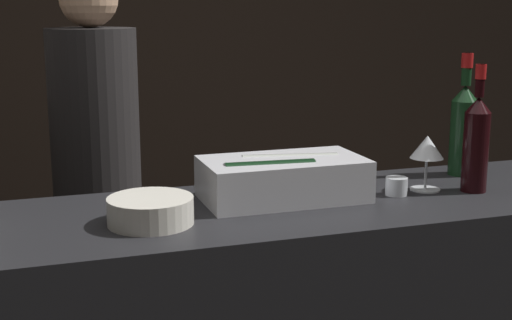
# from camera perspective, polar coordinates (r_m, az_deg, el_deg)

# --- Properties ---
(wall_back_chalkboard) EXTENTS (6.40, 0.06, 2.80)m
(wall_back_chalkboard) POSITION_cam_1_polar(r_m,az_deg,el_deg) (3.89, -10.04, 10.50)
(wall_back_chalkboard) COLOR black
(wall_back_chalkboard) RESTS_ON ground_plane
(ice_bin_with_bottles) EXTENTS (0.44, 0.24, 0.12)m
(ice_bin_with_bottles) POSITION_cam_1_polar(r_m,az_deg,el_deg) (1.93, 2.14, -1.40)
(ice_bin_with_bottles) COLOR silver
(ice_bin_with_bottles) RESTS_ON bar_counter
(bowl_white) EXTENTS (0.21, 0.21, 0.07)m
(bowl_white) POSITION_cam_1_polar(r_m,az_deg,el_deg) (1.74, -8.44, -3.96)
(bowl_white) COLOR silver
(bowl_white) RESTS_ON bar_counter
(wine_glass) EXTENTS (0.10, 0.10, 0.16)m
(wine_glass) POSITION_cam_1_polar(r_m,az_deg,el_deg) (2.07, 13.52, 0.85)
(wine_glass) COLOR silver
(wine_glass) RESTS_ON bar_counter
(candle_votive) EXTENTS (0.06, 0.06, 0.05)m
(candle_votive) POSITION_cam_1_polar(r_m,az_deg,el_deg) (2.02, 11.17, -2.06)
(candle_votive) COLOR silver
(candle_votive) RESTS_ON bar_counter
(red_wine_bottle_tall) EXTENTS (0.07, 0.07, 0.36)m
(red_wine_bottle_tall) POSITION_cam_1_polar(r_m,az_deg,el_deg) (2.09, 17.21, 1.51)
(red_wine_bottle_tall) COLOR black
(red_wine_bottle_tall) RESTS_ON bar_counter
(red_wine_bottle_burgundy) EXTENTS (0.08, 0.08, 0.38)m
(red_wine_bottle_burgundy) POSITION_cam_1_polar(r_m,az_deg,el_deg) (2.29, 16.25, 2.66)
(red_wine_bottle_burgundy) COLOR #143319
(red_wine_bottle_burgundy) RESTS_ON bar_counter
(person_in_hoodie) EXTENTS (0.32, 0.32, 1.64)m
(person_in_hoodie) POSITION_cam_1_polar(r_m,az_deg,el_deg) (2.71, -12.62, -0.54)
(person_in_hoodie) COLOR black
(person_in_hoodie) RESTS_ON ground_plane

